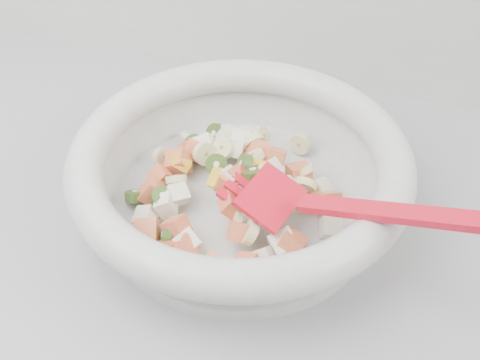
% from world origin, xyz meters
% --- Properties ---
extents(mixing_bowl, '(0.43, 0.35, 0.14)m').
position_xyz_m(mixing_bowl, '(-0.01, 1.46, 0.95)').
color(mixing_bowl, silver).
rests_on(mixing_bowl, counter).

